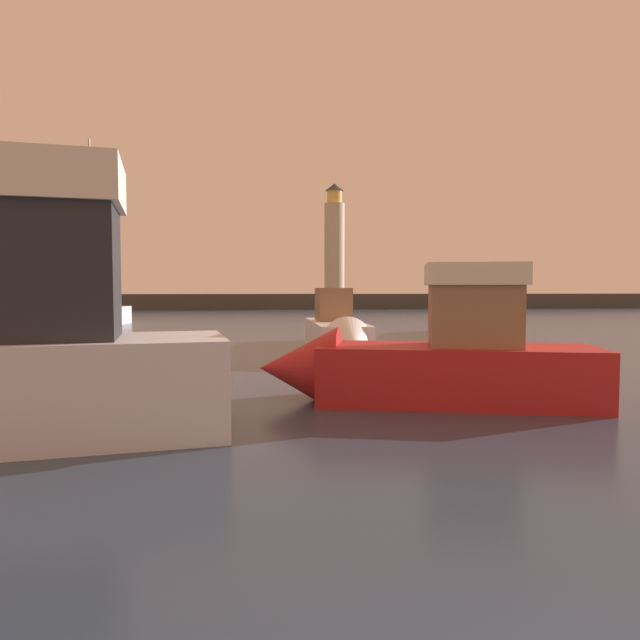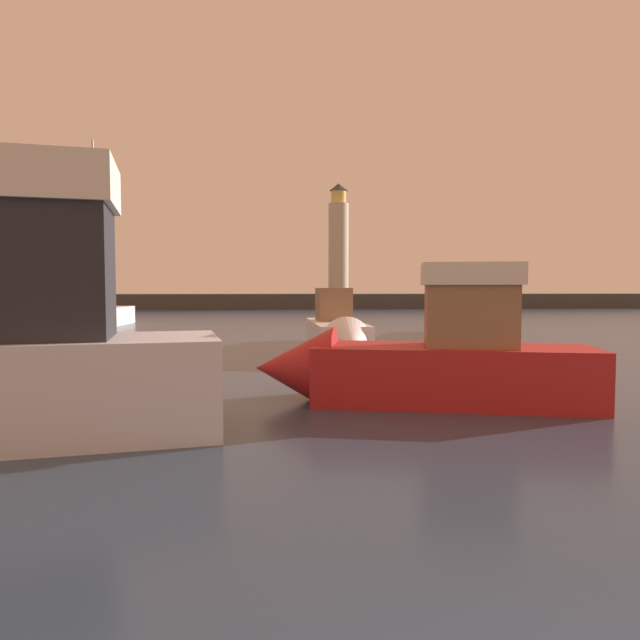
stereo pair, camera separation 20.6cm
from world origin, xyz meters
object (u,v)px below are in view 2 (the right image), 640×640
at_px(motorboat_3, 414,360).
at_px(motorboat_5, 339,334).
at_px(sailboat_moored, 91,317).
at_px(lighthouse, 338,242).
at_px(motorboat_1, 465,314).

height_order(motorboat_3, motorboat_5, motorboat_3).
distance_m(motorboat_3, sailboat_moored, 26.77).
relative_size(lighthouse, motorboat_1, 1.58).
bearing_deg(motorboat_1, motorboat_5, -132.35).
xyz_separation_m(motorboat_1, motorboat_5, (-7.32, -8.03, -0.28)).
distance_m(lighthouse, motorboat_3, 53.12).
distance_m(lighthouse, motorboat_5, 45.14).
bearing_deg(motorboat_5, motorboat_3, -86.30).
height_order(lighthouse, motorboat_5, lighthouse).
relative_size(lighthouse, motorboat_5, 1.83).
distance_m(motorboat_5, sailboat_moored, 19.75).
xyz_separation_m(motorboat_5, sailboat_moored, (-12.84, 15.01, -0.13)).
relative_size(lighthouse, sailboat_moored, 1.11).
distance_m(motorboat_1, motorboat_5, 10.87).
height_order(motorboat_1, motorboat_5, motorboat_1).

